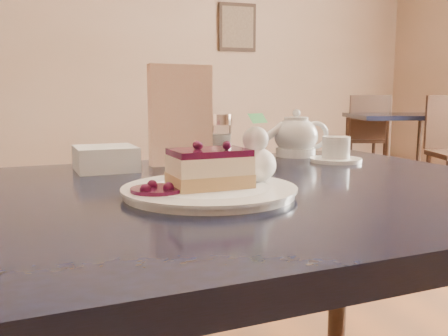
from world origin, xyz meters
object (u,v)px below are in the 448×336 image
object	(u,v)px
main_table	(199,236)
bg_table_far_right	(403,186)
dessert_plate	(209,191)
tea_set	(304,140)
cheesecake_slice	(209,168)

from	to	relation	value
main_table	bg_table_far_right	bearing A→B (deg)	42.35
bg_table_far_right	dessert_plate	bearing A→B (deg)	-115.43
main_table	dessert_plate	distance (m)	0.09
dessert_plate	bg_table_far_right	world-z (taller)	dessert_plate
tea_set	cheesecake_slice	bearing A→B (deg)	-132.80
main_table	cheesecake_slice	bearing A→B (deg)	-90.00
main_table	tea_set	distance (m)	0.46
bg_table_far_right	tea_set	bearing A→B (deg)	-115.25
main_table	cheesecake_slice	size ratio (longest dim) A/B	9.96
main_table	tea_set	size ratio (longest dim) A/B	5.36
bg_table_far_right	main_table	bearing A→B (deg)	-115.94
tea_set	bg_table_far_right	distance (m)	3.36
main_table	dessert_plate	xyz separation A→B (m)	(0.00, -0.05, 0.08)
cheesecake_slice	tea_set	xyz separation A→B (m)	(0.32, 0.35, 0.00)
tea_set	dessert_plate	bearing A→B (deg)	-132.80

